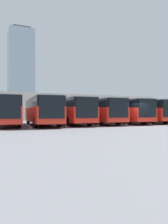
# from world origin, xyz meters

# --- Properties ---
(ground_plane) EXTENTS (600.00, 600.00, 0.00)m
(ground_plane) POSITION_xyz_m (0.00, 0.00, 0.00)
(ground_plane) COLOR slate
(bus_1) EXTENTS (3.61, 12.36, 3.13)m
(bus_1) POSITION_xyz_m (-9.18, -6.43, 1.76)
(bus_1) COLOR red
(bus_1) RESTS_ON ground_plane
(curb_divider_1) EXTENTS (0.68, 5.23, 0.15)m
(curb_divider_1) POSITION_xyz_m (-7.35, -4.63, 0.07)
(curb_divider_1) COLOR #9E9E99
(curb_divider_1) RESTS_ON ground_plane
(bus_2) EXTENTS (3.61, 12.36, 3.13)m
(bus_2) POSITION_xyz_m (-5.51, -6.33, 1.76)
(bus_2) COLOR red
(bus_2) RESTS_ON ground_plane
(curb_divider_2) EXTENTS (0.68, 5.23, 0.15)m
(curb_divider_2) POSITION_xyz_m (-3.67, -4.53, 0.07)
(curb_divider_2) COLOR #9E9E99
(curb_divider_2) RESTS_ON ground_plane
(bus_3) EXTENTS (3.61, 12.36, 3.13)m
(bus_3) POSITION_xyz_m (-1.84, -6.08, 1.76)
(bus_3) COLOR red
(bus_3) RESTS_ON ground_plane
(curb_divider_3) EXTENTS (0.68, 5.23, 0.15)m
(curb_divider_3) POSITION_xyz_m (-0.00, -4.27, 0.07)
(curb_divider_3) COLOR #9E9E99
(curb_divider_3) RESTS_ON ground_plane
(bus_4) EXTENTS (3.61, 12.36, 3.13)m
(bus_4) POSITION_xyz_m (1.84, -6.22, 1.76)
(bus_4) COLOR red
(bus_4) RESTS_ON ground_plane
(curb_divider_4) EXTENTS (0.68, 5.23, 0.15)m
(curb_divider_4) POSITION_xyz_m (3.67, -4.42, 0.07)
(curb_divider_4) COLOR #9E9E99
(curb_divider_4) RESTS_ON ground_plane
(bus_5) EXTENTS (3.61, 12.36, 3.13)m
(bus_5) POSITION_xyz_m (5.51, -6.16, 1.76)
(bus_5) COLOR red
(bus_5) RESTS_ON ground_plane
(curb_divider_5) EXTENTS (0.68, 5.23, 0.15)m
(curb_divider_5) POSITION_xyz_m (7.35, -4.35, 0.07)
(curb_divider_5) COLOR #9E9E99
(curb_divider_5) RESTS_ON ground_plane
(bus_6) EXTENTS (3.61, 12.36, 3.13)m
(bus_6) POSITION_xyz_m (9.19, -5.52, 1.76)
(bus_6) COLOR red
(bus_6) RESTS_ON ground_plane
(curb_divider_6) EXTENTS (0.68, 5.23, 0.15)m
(curb_divider_6) POSITION_xyz_m (11.02, -3.72, 0.07)
(curb_divider_6) COLOR #9E9E99
(curb_divider_6) RESTS_ON ground_plane
(bus_7) EXTENTS (3.61, 12.36, 3.13)m
(bus_7) POSITION_xyz_m (12.86, -6.31, 1.76)
(bus_7) COLOR red
(bus_7) RESTS_ON ground_plane
(station_building) EXTENTS (42.02, 11.53, 5.09)m
(station_building) POSITION_xyz_m (0.00, -24.75, 2.58)
(station_building) COLOR beige
(station_building) RESTS_ON ground_plane
(office_tower) EXTENTS (21.90, 21.90, 78.93)m
(office_tower) POSITION_xyz_m (-14.30, -186.95, 38.86)
(office_tower) COLOR #93A8B7
(office_tower) RESTS_ON ground_plane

